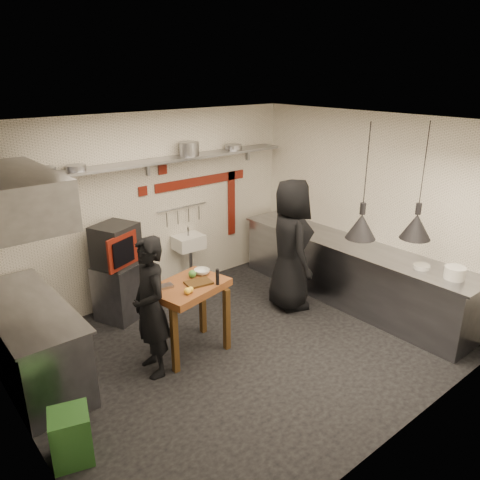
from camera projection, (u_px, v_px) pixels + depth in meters
floor at (239, 350)px, 5.93m from camera, size 5.00×5.00×0.00m
ceiling at (239, 124)px, 4.97m from camera, size 5.00×5.00×0.00m
wall_back at (149, 208)px, 6.97m from camera, size 5.00×0.04×2.80m
wall_front at (398, 315)px, 3.93m from camera, size 5.00×0.04×2.80m
wall_left at (11, 314)px, 3.95m from camera, size 0.04×4.20×2.80m
wall_right at (369, 209)px, 6.95m from camera, size 0.04×4.20×2.80m
red_band_horiz at (202, 181)px, 7.43m from camera, size 1.70×0.02×0.14m
red_band_vert at (231, 203)px, 7.95m from camera, size 0.14×0.02×1.10m
red_tile_a at (163, 170)px, 6.91m from camera, size 0.14×0.02×0.14m
red_tile_b at (143, 191)px, 6.80m from camera, size 0.14×0.02×0.14m
back_shelf at (152, 162)px, 6.59m from camera, size 4.60×0.34×0.04m
shelf_bracket_left at (7, 187)px, 5.59m from camera, size 0.04×0.06×0.24m
shelf_bracket_mid at (148, 167)px, 6.73m from camera, size 0.04×0.06×0.24m
shelf_bracket_right at (248, 153)px, 7.87m from camera, size 0.04×0.06×0.24m
pan_far_left at (45, 171)px, 5.68m from camera, size 0.34×0.34×0.09m
pan_mid_left at (76, 168)px, 5.92m from camera, size 0.31×0.31×0.07m
stock_pot at (189, 149)px, 6.93m from camera, size 0.36×0.36×0.20m
pan_right at (234, 147)px, 7.45m from camera, size 0.29×0.29×0.08m
oven_stand at (121, 291)px, 6.61m from camera, size 0.76×0.73×0.80m
combi_oven at (116, 245)px, 6.38m from camera, size 0.68×0.66×0.58m
oven_door at (123, 251)px, 6.16m from camera, size 0.52×0.25×0.46m
oven_glass at (124, 252)px, 6.13m from camera, size 0.37×0.17×0.34m
hand_sink at (189, 242)px, 7.38m from camera, size 0.46×0.34×0.22m
sink_tap at (188, 231)px, 7.32m from camera, size 0.03×0.03×0.14m
sink_drain at (191, 268)px, 7.50m from camera, size 0.06×0.06×0.66m
utensil_rail at (182, 207)px, 7.30m from camera, size 0.90×0.02×0.02m
counter_right at (349, 273)px, 7.06m from camera, size 0.70×3.80×0.90m
counter_right_top at (351, 244)px, 6.90m from camera, size 0.76×3.90×0.03m
plate_stack at (455, 273)px, 5.71m from camera, size 0.26×0.26×0.15m
small_bowl_right at (421, 267)px, 6.03m from camera, size 0.23×0.23×0.05m
counter_left at (32, 344)px, 5.25m from camera, size 0.70×1.90×0.90m
counter_left_top at (26, 307)px, 5.09m from camera, size 0.76×2.00×0.03m
extractor_hood at (11, 196)px, 4.69m from camera, size 0.78×1.60×0.50m
green_bin at (71, 436)px, 4.19m from camera, size 0.43×0.43×0.50m
prep_table at (189, 318)px, 5.77m from camera, size 1.04×0.83×0.92m
cutting_board at (199, 283)px, 5.62m from camera, size 0.34×0.26×0.02m
pepper_mill at (217, 277)px, 5.57m from camera, size 0.04×0.04×0.20m
lemon_a at (187, 291)px, 5.35m from camera, size 0.10×0.10×0.08m
lemon_b at (191, 290)px, 5.39m from camera, size 0.09×0.09×0.07m
veg_ball at (192, 274)px, 5.77m from camera, size 0.12×0.12×0.10m
steel_tray at (166, 286)px, 5.53m from camera, size 0.18×0.13×0.03m
bowl at (202, 272)px, 5.88m from camera, size 0.26×0.26×0.06m
heat_lamp_near at (365, 182)px, 5.45m from camera, size 0.38×0.38×1.39m
heat_lamp_far at (422, 182)px, 5.55m from camera, size 0.48×0.48×1.43m
chef_left at (150, 307)px, 5.25m from camera, size 0.48×0.66×1.66m
chef_right at (291, 245)px, 6.74m from camera, size 0.95×1.11×1.93m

